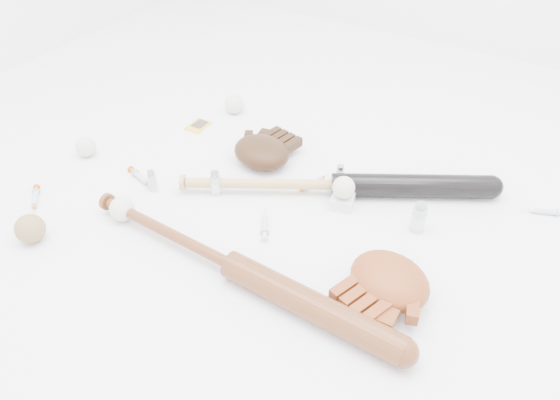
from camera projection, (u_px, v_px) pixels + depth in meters
The scene contains 22 objects.
bat_dark at pixel (335, 185), 1.68m from camera, with size 1.01×0.07×0.07m, color black, non-canonical shape.
bat_wood at pixel (233, 265), 1.41m from camera, with size 1.01×0.07×0.07m, color brown, non-canonical shape.
glove_dark at pixel (262, 152), 1.81m from camera, with size 0.24×0.24×0.09m, color #321C0D, non-canonical shape.
glove_tan at pixel (390, 280), 1.36m from camera, with size 0.25×0.25×0.09m, color brown, non-canonical shape.
trading_card at pixel (198, 126), 2.02m from camera, with size 0.06×0.09×0.00m, color gold.
pedestal at pixel (342, 201), 1.65m from camera, with size 0.07×0.07×0.04m, color white.
baseball_on_pedestal at pixel (344, 187), 1.62m from camera, with size 0.07×0.07×0.07m, color silver.
baseball_left at pixel (86, 147), 1.85m from camera, with size 0.07×0.07×0.07m, color silver.
baseball_upper at pixel (235, 104), 2.08m from camera, with size 0.07×0.07×0.07m, color silver.
baseball_mid at pixel (122, 209), 1.59m from camera, with size 0.07×0.07×0.07m, color silver.
baseball_aged at pixel (30, 229), 1.52m from camera, with size 0.08×0.08×0.08m, color olive.
syringe_0 at pixel (35, 199), 1.67m from camera, with size 0.15×0.03×0.02m, color #ADBCC6, non-canonical shape.
syringe_1 at pixel (265, 225), 1.58m from camera, with size 0.15×0.03×0.02m, color #ADBCC6, non-canonical shape.
syringe_2 at pixel (314, 182), 1.74m from camera, with size 0.14×0.02×0.02m, color #ADBCC6, non-canonical shape.
syringe_3 at pixel (378, 301), 1.36m from camera, with size 0.17×0.03×0.02m, color #ADBCC6, non-canonical shape.
syringe_4 at pixel (545, 212), 1.63m from camera, with size 0.14×0.03×0.02m, color #ADBCC6, non-canonical shape.
syringe_5 at pixel (141, 178), 1.75m from camera, with size 0.16×0.03×0.02m, color #ADBCC6, non-canonical shape.
vial_0 at pixel (340, 175), 1.72m from camera, with size 0.03×0.03×0.07m, color silver.
vial_1 at pixel (488, 185), 1.69m from camera, with size 0.03×0.03×0.06m, color silver.
vial_2 at pixel (215, 183), 1.68m from camera, with size 0.03×0.03×0.08m, color silver.
vial_3 at pixel (419, 217), 1.55m from camera, with size 0.04×0.04×0.10m, color silver.
vial_4 at pixel (152, 181), 1.70m from camera, with size 0.03×0.03×0.07m, color silver.
Camera 1 is at (0.67, -1.03, 1.06)m, focal length 35.00 mm.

